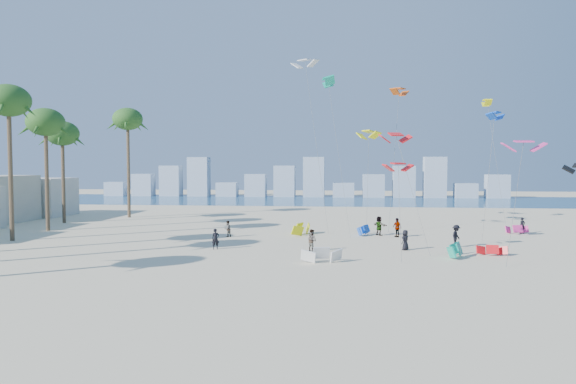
# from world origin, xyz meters

# --- Properties ---
(ground) EXTENTS (220.00, 220.00, 0.00)m
(ground) POSITION_xyz_m (0.00, 0.00, 0.00)
(ground) COLOR beige
(ground) RESTS_ON ground
(ocean) EXTENTS (220.00, 220.00, 0.00)m
(ocean) POSITION_xyz_m (0.00, 72.00, 0.01)
(ocean) COLOR navy
(ocean) RESTS_ON ground
(kitesurfer_near) EXTENTS (0.71, 0.59, 1.66)m
(kitesurfer_near) POSITION_xyz_m (-2.57, 13.36, 0.83)
(kitesurfer_near) COLOR black
(kitesurfer_near) RESTS_ON ground
(kitesurfer_mid) EXTENTS (1.06, 1.05, 1.72)m
(kitesurfer_mid) POSITION_xyz_m (5.17, 13.34, 0.86)
(kitesurfer_mid) COLOR gray
(kitesurfer_mid) RESTS_ON ground
(kitesurfers_far) EXTENTS (29.19, 12.14, 1.85)m
(kitesurfers_far) POSITION_xyz_m (12.26, 20.10, 0.88)
(kitesurfers_far) COLOR black
(kitesurfers_far) RESTS_ON ground
(grounded_kites) EXTENTS (23.83, 18.14, 1.04)m
(grounded_kites) POSITION_xyz_m (11.22, 17.41, 0.46)
(grounded_kites) COLOR silver
(grounded_kites) RESTS_ON ground
(flying_kites) EXTENTS (24.73, 31.78, 18.59)m
(flying_kites) POSITION_xyz_m (13.34, 23.84, 12.52)
(flying_kites) COLOR red
(flying_kites) RESTS_ON ground
(palm_row) EXTENTS (8.70, 44.80, 14.59)m
(palm_row) POSITION_xyz_m (-22.20, 16.15, 11.28)
(palm_row) COLOR brown
(palm_row) RESTS_ON ground
(distant_skyline) EXTENTS (85.00, 3.00, 8.40)m
(distant_skyline) POSITION_xyz_m (-1.19, 82.00, 3.09)
(distant_skyline) COLOR #9EADBF
(distant_skyline) RESTS_ON ground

